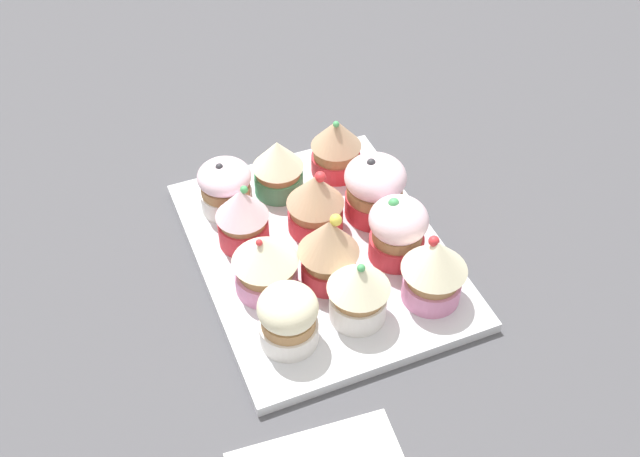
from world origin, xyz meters
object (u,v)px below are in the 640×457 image
object	(u,v)px
cupcake_0	(434,269)
cupcake_9	(265,263)
cupcake_7	(278,167)
cupcake_2	(375,187)
cupcake_4	(356,291)
cupcake_1	(398,229)
cupcake_5	(328,249)
cupcake_3	(336,146)
cupcake_6	(315,202)
cupcake_10	(242,217)
cupcake_8	(288,317)
cupcake_11	(225,186)
baking_tray	(320,253)

from	to	relation	value
cupcake_0	cupcake_9	size ratio (longest dim) A/B	1.15
cupcake_0	cupcake_7	distance (cm)	21.71
cupcake_0	cupcake_2	distance (cm)	12.77
cupcake_7	cupcake_9	size ratio (longest dim) A/B	1.00
cupcake_4	cupcake_1	bearing A→B (deg)	-51.10
cupcake_5	cupcake_3	bearing A→B (deg)	-25.72
cupcake_2	cupcake_6	bearing A→B (deg)	87.14
cupcake_0	cupcake_3	size ratio (longest dim) A/B	1.08
cupcake_9	cupcake_10	distance (cm)	6.74
cupcake_1	cupcake_0	bearing A→B (deg)	-173.86
cupcake_5	cupcake_0	bearing A→B (deg)	-125.30
cupcake_1	cupcake_7	distance (cm)	15.74
cupcake_2	cupcake_4	bearing A→B (deg)	148.00
cupcake_8	cupcake_7	bearing A→B (deg)	-17.53
cupcake_11	cupcake_1	bearing A→B (deg)	-133.95
cupcake_2	cupcake_8	bearing A→B (deg)	130.77
cupcake_3	cupcake_5	world-z (taller)	cupcake_5
cupcake_4	cupcake_7	world-z (taller)	cupcake_4
cupcake_2	cupcake_4	world-z (taller)	cupcake_2
cupcake_1	cupcake_3	world-z (taller)	cupcake_1
baking_tray	cupcake_11	bearing A→B (deg)	35.77
cupcake_6	cupcake_9	bearing A→B (deg)	128.04
baking_tray	cupcake_11	world-z (taller)	cupcake_11
cupcake_6	cupcake_10	bearing A→B (deg)	83.78
cupcake_4	cupcake_6	xyz separation A→B (cm)	(12.54, -1.03, -0.05)
baking_tray	cupcake_11	size ratio (longest dim) A/B	4.95
cupcake_9	cupcake_11	size ratio (longest dim) A/B	1.09
cupcake_3	cupcake_10	xyz separation A→B (cm)	(-6.84, 13.24, 0.03)
cupcake_10	cupcake_6	bearing A→B (deg)	-96.22
cupcake_5	cupcake_11	xyz separation A→B (cm)	(13.69, 6.16, -1.16)
cupcake_7	cupcake_0	bearing A→B (deg)	-157.48
cupcake_7	cupcake_11	world-z (taller)	cupcake_7
cupcake_2	cupcake_7	distance (cm)	10.95
cupcake_0	cupcake_11	size ratio (longest dim) A/B	1.25
baking_tray	cupcake_7	xyz separation A→B (cm)	(10.11, 0.79, 4.07)
cupcake_6	cupcake_9	distance (cm)	9.58
cupcake_7	cupcake_9	distance (cm)	14.17
cupcake_2	cupcake_10	xyz separation A→B (cm)	(1.16, 14.23, -0.08)
cupcake_10	baking_tray	bearing A→B (deg)	-120.23
cupcake_5	cupcake_10	xyz separation A→B (cm)	(8.05, 6.07, -0.62)
cupcake_3	cupcake_4	xyz separation A→B (cm)	(-20.20, 6.63, 0.12)
baking_tray	cupcake_8	xyz separation A→B (cm)	(-9.58, 7.01, 3.89)
cupcake_7	cupcake_5	bearing A→B (deg)	-179.97
cupcake_0	cupcake_6	xyz separation A→B (cm)	(13.09, 6.74, -0.35)
cupcake_10	cupcake_11	size ratio (longest dim) A/B	1.16
baking_tray	cupcake_0	world-z (taller)	cupcake_0
cupcake_2	cupcake_5	xyz separation A→B (cm)	(-6.88, 8.16, 0.53)
cupcake_2	cupcake_7	xyz separation A→B (cm)	(7.28, 8.17, -0.22)
baking_tray	cupcake_4	xyz separation A→B (cm)	(-9.37, 0.25, 4.30)
cupcake_1	cupcake_9	world-z (taller)	cupcake_1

